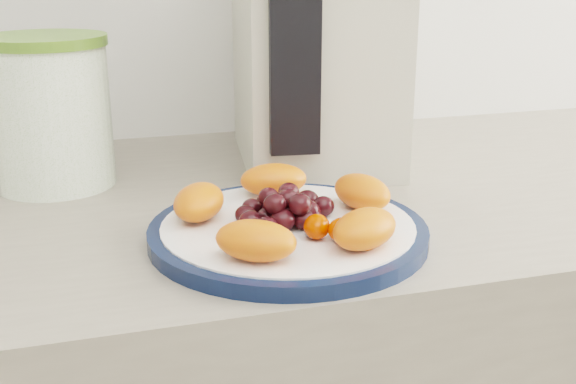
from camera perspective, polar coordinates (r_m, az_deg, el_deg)
name	(u,v)px	position (r m, az deg, el deg)	size (l,w,h in m)	color
plate_rim	(288,233)	(0.71, 0.00, -3.23)	(0.28, 0.28, 0.01)	#0E1C3B
plate_face	(288,232)	(0.71, 0.00, -3.16)	(0.25, 0.25, 0.02)	white
canister	(51,117)	(0.91, -18.21, 5.65)	(0.14, 0.14, 0.17)	#3C7114
canister_lid	(43,40)	(0.89, -18.80, 11.28)	(0.15, 0.15, 0.01)	olive
appliance_body	(314,35)	(0.96, 2.06, 12.29)	(0.19, 0.27, 0.34)	beige
appliance_panel	(295,45)	(0.82, 0.54, 11.52)	(0.06, 0.02, 0.25)	black
fruit_plate	(293,209)	(0.70, 0.42, -1.33)	(0.24, 0.23, 0.04)	#FF5119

